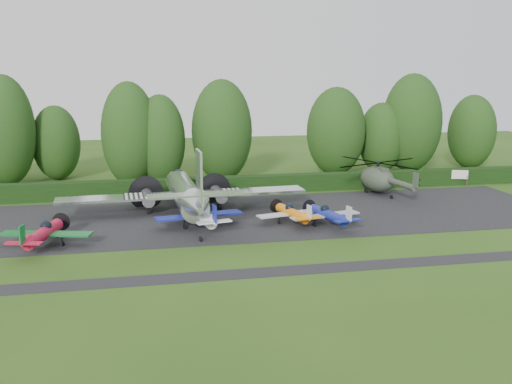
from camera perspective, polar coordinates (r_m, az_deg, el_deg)
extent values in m
plane|color=#294914|center=(45.88, -2.69, -5.68)|extent=(160.00, 160.00, 0.00)
cube|color=black|center=(55.41, -4.23, -2.61)|extent=(70.00, 18.00, 0.01)
cube|color=black|center=(40.27, -1.41, -8.21)|extent=(70.00, 2.00, 0.00)
cube|color=black|center=(66.06, -5.40, -0.26)|extent=(90.00, 1.60, 2.00)
cylinder|color=silver|center=(56.44, -7.05, -0.17)|extent=(2.59, 13.51, 2.59)
cone|color=silver|center=(63.84, -7.56, 1.22)|extent=(2.59, 1.69, 2.59)
cone|color=silver|center=(48.42, -6.35, -1.48)|extent=(2.59, 3.38, 2.59)
sphere|color=black|center=(62.68, -7.51, 1.55)|extent=(1.69, 1.69, 1.69)
cube|color=silver|center=(57.61, -7.13, -0.27)|extent=(24.77, 2.70, 0.25)
cube|color=white|center=(57.45, -11.61, -0.32)|extent=(2.93, 2.81, 0.06)
cube|color=white|center=(58.05, -2.69, 0.04)|extent=(2.93, 2.81, 0.06)
cylinder|color=silver|center=(58.20, -10.71, -0.54)|extent=(1.24, 3.60, 1.24)
cylinder|color=silver|center=(58.67, -3.66, -0.26)|extent=(1.24, 3.60, 1.24)
cylinder|color=black|center=(60.68, -10.74, -0.04)|extent=(3.60, 0.03, 3.60)
cylinder|color=black|center=(61.13, -3.97, 0.23)|extent=(3.60, 0.03, 3.60)
cube|color=silver|center=(47.28, -6.29, -0.27)|extent=(8.44, 1.58, 0.16)
cube|color=silver|center=(46.64, -6.30, 1.54)|extent=(0.20, 2.48, 4.28)
cylinder|color=black|center=(58.03, -10.65, -1.83)|extent=(0.28, 1.01, 1.01)
cylinder|color=black|center=(58.51, -3.58, -1.54)|extent=(0.28, 1.01, 1.01)
cylinder|color=black|center=(47.77, -6.14, -4.77)|extent=(0.20, 0.50, 0.50)
cylinder|color=#B61030|center=(48.86, -20.50, -3.92)|extent=(1.02, 5.82, 1.02)
sphere|color=black|center=(49.34, -20.43, -3.19)|extent=(0.89, 0.89, 0.89)
cube|color=#0F6428|center=(49.40, -20.39, -3.93)|extent=(7.41, 1.38, 0.15)
cube|color=#B61030|center=(45.48, -21.21, -4.77)|extent=(2.75, 0.74, 0.11)
cube|color=#0F6428|center=(45.20, -21.30, -3.98)|extent=(0.11, 0.85, 1.38)
cylinder|color=black|center=(52.44, -19.87, -2.82)|extent=(1.59, 0.02, 1.59)
cylinder|color=black|center=(49.67, -21.93, -4.95)|extent=(0.15, 0.47, 0.47)
cylinder|color=black|center=(49.21, -18.78, -4.86)|extent=(0.15, 0.47, 0.47)
cylinder|color=black|center=(51.74, -19.95, -4.17)|extent=(0.13, 0.42, 0.42)
cylinder|color=white|center=(51.56, -5.53, -2.30)|extent=(1.09, 6.24, 1.09)
sphere|color=black|center=(52.09, -5.62, -1.58)|extent=(0.95, 0.95, 0.95)
cube|color=#19229B|center=(52.14, -5.59, -2.34)|extent=(7.94, 1.47, 0.16)
cube|color=white|center=(47.88, -5.08, -3.05)|extent=(2.95, 0.79, 0.11)
cube|color=#19229B|center=(47.58, -5.09, -2.23)|extent=(0.11, 0.91, 1.47)
cylinder|color=black|center=(55.45, -5.95, -1.30)|extent=(1.70, 0.02, 1.70)
cylinder|color=black|center=(52.03, -7.16, -3.40)|extent=(0.16, 0.50, 0.50)
cylinder|color=black|center=(52.30, -3.93, -3.25)|extent=(0.16, 0.50, 0.50)
cylinder|color=black|center=(54.66, -5.82, -2.64)|extent=(0.14, 0.45, 0.45)
cylinder|color=orange|center=(53.05, 3.63, -2.13)|extent=(0.88, 5.06, 0.88)
sphere|color=black|center=(53.48, 3.49, -1.56)|extent=(0.77, 0.77, 0.77)
cube|color=silver|center=(53.52, 3.50, -2.15)|extent=(6.45, 1.20, 0.13)
cube|color=orange|center=(50.16, 4.52, -2.69)|extent=(2.39, 0.64, 0.09)
cube|color=silver|center=(49.93, 4.56, -2.05)|extent=(0.09, 0.74, 1.20)
cylinder|color=black|center=(56.13, 2.78, -1.34)|extent=(1.38, 0.02, 1.38)
cylinder|color=black|center=(53.24, 2.29, -3.00)|extent=(0.13, 0.41, 0.41)
cylinder|color=black|center=(53.83, 4.78, -2.87)|extent=(0.13, 0.41, 0.41)
cylinder|color=black|center=(55.51, 2.99, -2.41)|extent=(0.11, 0.37, 0.37)
cylinder|color=navy|center=(52.49, 7.22, -2.29)|extent=(0.93, 5.34, 0.93)
sphere|color=black|center=(52.92, 7.04, -1.68)|extent=(0.82, 0.82, 0.82)
cube|color=#B2B2B8|center=(52.97, 7.05, -2.32)|extent=(6.80, 1.26, 0.14)
cube|color=navy|center=(49.50, 8.39, -2.90)|extent=(2.52, 0.68, 0.10)
cube|color=#B2B2B8|center=(49.25, 8.45, -2.22)|extent=(0.10, 0.78, 1.26)
cylinder|color=black|center=(55.68, 6.11, -1.44)|extent=(1.46, 0.02, 1.46)
cylinder|color=black|center=(52.61, 5.79, -3.23)|extent=(0.14, 0.43, 0.43)
cylinder|color=black|center=(53.38, 8.39, -3.07)|extent=(0.14, 0.43, 0.43)
cylinder|color=black|center=(55.04, 6.37, -2.58)|extent=(0.12, 0.39, 0.39)
ellipsoid|color=#323B2E|center=(67.40, 12.03, 1.29)|extent=(3.03, 5.56, 2.91)
cylinder|color=#323B2E|center=(63.42, 13.58, 0.83)|extent=(0.68, 5.83, 0.68)
cube|color=#323B2E|center=(60.59, 14.80, 1.10)|extent=(0.12, 0.87, 1.56)
cylinder|color=black|center=(67.15, 12.09, 2.51)|extent=(0.29, 0.29, 0.78)
cylinder|color=black|center=(67.08, 12.10, 2.88)|extent=(0.68, 0.68, 0.24)
cylinder|color=black|center=(67.08, 12.10, 2.88)|extent=(11.67, 11.67, 0.06)
cube|color=#323B2E|center=(66.50, 12.33, 2.11)|extent=(0.87, 1.94, 0.68)
ellipsoid|color=black|center=(68.79, 11.53, 1.60)|extent=(1.85, 1.85, 1.66)
cylinder|color=black|center=(68.00, 10.97, 0.17)|extent=(0.17, 0.54, 0.54)
cylinder|color=black|center=(68.75, 12.47, 0.24)|extent=(0.17, 0.54, 0.54)
cylinder|color=black|center=(64.90, 13.05, -0.52)|extent=(0.16, 0.47, 0.47)
cylinder|color=#3F3326|center=(74.07, 17.99, 1.05)|extent=(0.13, 0.13, 1.32)
cylinder|color=#3F3326|center=(75.73, 20.18, 1.13)|extent=(0.13, 0.13, 1.32)
cube|color=silver|center=(74.75, 19.13, 1.67)|extent=(3.53, 0.09, 1.10)
cylinder|color=black|center=(79.05, 7.92, 3.12)|extent=(0.70, 0.70, 3.92)
ellipsoid|color=#1E3E13|center=(78.54, 8.01, 6.03)|extent=(7.96, 7.96, 11.97)
cylinder|color=black|center=(73.64, -3.39, 2.72)|extent=(0.70, 0.70, 4.27)
ellipsoid|color=#1E3E13|center=(73.08, -3.43, 6.12)|extent=(7.72, 7.72, 13.06)
cylinder|color=black|center=(82.39, 12.33, 3.06)|extent=(0.70, 0.70, 3.20)
ellipsoid|color=#1E3E13|center=(81.97, 12.43, 5.33)|extent=(6.45, 6.45, 9.78)
cylinder|color=black|center=(77.35, -23.49, 2.27)|extent=(0.70, 0.70, 4.47)
ellipsoid|color=#1E3E13|center=(76.79, -23.77, 5.65)|extent=(7.07, 7.07, 13.66)
cylinder|color=black|center=(72.28, -12.39, 2.26)|extent=(0.70, 0.70, 4.20)
ellipsoid|color=#1E3E13|center=(71.70, -12.54, 5.66)|extent=(6.83, 6.83, 12.83)
cylinder|color=black|center=(72.32, -9.42, 2.17)|extent=(0.70, 0.70, 3.68)
ellipsoid|color=#1E3E13|center=(71.79, -9.52, 5.15)|extent=(6.11, 6.11, 11.25)
cylinder|color=black|center=(89.70, 20.61, 3.37)|extent=(0.70, 0.70, 3.50)
ellipsoid|color=#1E3E13|center=(89.29, 20.78, 5.66)|extent=(6.80, 6.80, 10.71)
cylinder|color=black|center=(79.25, -19.19, 2.33)|extent=(0.70, 0.70, 3.18)
ellipsoid|color=#1E3E13|center=(78.82, -19.35, 4.66)|extent=(6.14, 6.14, 9.70)
cylinder|color=black|center=(84.01, 15.14, 3.54)|extent=(0.70, 0.70, 4.50)
ellipsoid|color=#1E3E13|center=(83.50, 15.31, 6.68)|extent=(8.27, 8.27, 13.74)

